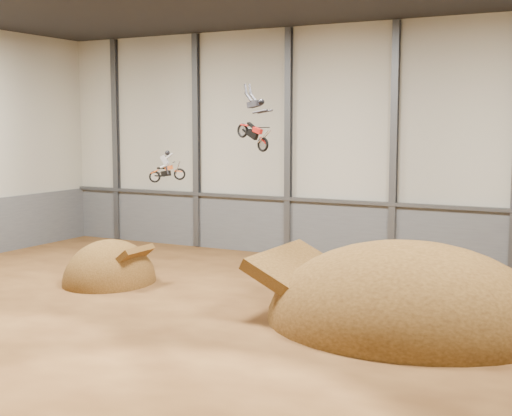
{
  "coord_description": "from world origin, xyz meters",
  "views": [
    {
      "loc": [
        15.3,
        -24.98,
        8.11
      ],
      "look_at": [
        0.09,
        4.0,
        4.27
      ],
      "focal_mm": 50.0,
      "sensor_mm": 36.0,
      "label": 1
    }
  ],
  "objects_px": {
    "landing_ramp": "(407,323)",
    "fmx_rider_b": "(250,118)",
    "fmx_rider_a": "(168,165)",
    "takeoff_ramp": "(110,283)"
  },
  "relations": [
    {
      "from": "landing_ramp",
      "to": "fmx_rider_b",
      "type": "xyz_separation_m",
      "value": [
        -7.22,
        -0.12,
        8.42
      ]
    },
    {
      "from": "fmx_rider_b",
      "to": "fmx_rider_a",
      "type": "bearing_deg",
      "value": 178.66
    },
    {
      "from": "fmx_rider_b",
      "to": "takeoff_ramp",
      "type": "bearing_deg",
      "value": -165.66
    },
    {
      "from": "landing_ramp",
      "to": "fmx_rider_b",
      "type": "relative_size",
      "value": 4.33
    },
    {
      "from": "takeoff_ramp",
      "to": "fmx_rider_b",
      "type": "relative_size",
      "value": 1.91
    },
    {
      "from": "landing_ramp",
      "to": "fmx_rider_a",
      "type": "relative_size",
      "value": 6.29
    },
    {
      "from": "takeoff_ramp",
      "to": "fmx_rider_b",
      "type": "distance_m",
      "value": 11.95
    },
    {
      "from": "takeoff_ramp",
      "to": "landing_ramp",
      "type": "height_order",
      "value": "landing_ramp"
    },
    {
      "from": "takeoff_ramp",
      "to": "fmx_rider_a",
      "type": "bearing_deg",
      "value": 30.02
    },
    {
      "from": "fmx_rider_a",
      "to": "fmx_rider_b",
      "type": "relative_size",
      "value": 0.69
    }
  ]
}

